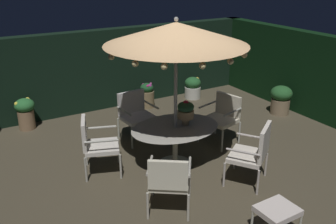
% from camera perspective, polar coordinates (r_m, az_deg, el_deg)
% --- Properties ---
extents(ground_plane, '(8.12, 7.17, 0.02)m').
position_cam_1_polar(ground_plane, '(6.55, 1.52, -8.53)').
color(ground_plane, '#4A4231').
extents(hedge_backdrop_rear, '(8.12, 0.30, 1.88)m').
position_cam_1_polar(hedge_backdrop_rear, '(9.07, -9.95, 6.41)').
color(hedge_backdrop_rear, black).
rests_on(hedge_backdrop_rear, ground_plane).
extents(hedge_backdrop_right, '(0.30, 7.17, 1.88)m').
position_cam_1_polar(hedge_backdrop_right, '(8.73, 24.06, 4.22)').
color(hedge_backdrop_right, black).
rests_on(hedge_backdrop_right, ground_plane).
extents(patio_dining_table, '(1.55, 1.18, 0.73)m').
position_cam_1_polar(patio_dining_table, '(6.36, 1.12, -3.44)').
color(patio_dining_table, '#B7B7A6').
rests_on(patio_dining_table, ground_plane).
extents(patio_umbrella, '(2.27, 2.27, 2.54)m').
position_cam_1_polar(patio_umbrella, '(5.84, 1.24, 11.84)').
color(patio_umbrella, '#B6B5AC').
rests_on(patio_umbrella, ground_plane).
extents(centerpiece_planter, '(0.28, 0.28, 0.43)m').
position_cam_1_polar(centerpiece_planter, '(6.29, 2.72, 0.22)').
color(centerpiece_planter, tan).
rests_on(centerpiece_planter, patio_dining_table).
extents(patio_chair_north, '(0.69, 0.63, 0.95)m').
position_cam_1_polar(patio_chair_north, '(7.40, -4.98, -0.02)').
color(patio_chair_north, '#B3B6A4').
rests_on(patio_chair_north, ground_plane).
extents(patio_chair_northeast, '(0.74, 0.73, 0.98)m').
position_cam_1_polar(patio_chair_northeast, '(6.25, -11.04, -4.51)').
color(patio_chair_northeast, '#B3B2A6').
rests_on(patio_chair_northeast, ground_plane).
extents(patio_chair_east, '(0.81, 0.81, 0.91)m').
position_cam_1_polar(patio_chair_east, '(5.21, 0.15, -10.20)').
color(patio_chair_east, '#BBB5A6').
rests_on(patio_chair_east, ground_plane).
extents(patio_chair_southeast, '(0.83, 0.82, 1.01)m').
position_cam_1_polar(patio_chair_southeast, '(6.00, 13.00, -5.79)').
color(patio_chair_southeast, '#BAB0A9').
rests_on(patio_chair_southeast, ground_plane).
extents(patio_chair_south, '(0.73, 0.75, 0.94)m').
position_cam_1_polar(patio_chair_south, '(7.32, 8.33, -0.44)').
color(patio_chair_south, '#B4B4A8').
rests_on(patio_chair_south, ground_plane).
extents(ottoman_footrest, '(0.50, 0.44, 0.38)m').
position_cam_1_polar(ottoman_footrest, '(5.15, 16.35, -14.35)').
color(ottoman_footrest, '#B6B5A5').
rests_on(ottoman_footrest, ground_plane).
extents(potted_plant_back_right, '(0.35, 0.35, 0.60)m').
position_cam_1_polar(potted_plant_back_right, '(9.12, -3.22, 2.60)').
color(potted_plant_back_right, olive).
rests_on(potted_plant_back_right, ground_plane).
extents(potted_plant_left_far, '(0.50, 0.50, 0.67)m').
position_cam_1_polar(potted_plant_left_far, '(9.07, 16.84, 1.94)').
color(potted_plant_left_far, '#826D51').
rests_on(potted_plant_left_far, ground_plane).
extents(potted_plant_back_center, '(0.41, 0.41, 0.68)m').
position_cam_1_polar(potted_plant_back_center, '(8.41, -20.94, 0.01)').
color(potted_plant_back_center, '#8B6B4D').
rests_on(potted_plant_back_center, ground_plane).
extents(potted_plant_back_left, '(0.41, 0.41, 0.56)m').
position_cam_1_polar(potted_plant_back_left, '(9.76, 3.80, 3.78)').
color(potted_plant_back_left, beige).
rests_on(potted_plant_back_left, ground_plane).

